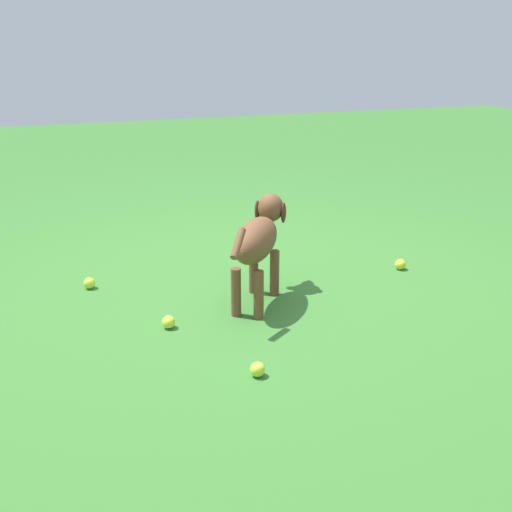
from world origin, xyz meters
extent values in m
plane|color=#38722D|center=(0.00, 0.00, 0.00)|extent=(14.00, 14.00, 0.00)
ellipsoid|color=brown|center=(-0.21, 0.01, 0.37)|extent=(0.51, 0.43, 0.22)
cylinder|color=brown|center=(-0.04, -0.03, 0.13)|extent=(0.05, 0.05, 0.26)
cylinder|color=brown|center=(-0.11, -0.13, 0.13)|extent=(0.05, 0.05, 0.26)
cylinder|color=brown|center=(-0.30, 0.15, 0.13)|extent=(0.05, 0.05, 0.26)
cylinder|color=brown|center=(-0.37, 0.05, 0.13)|extent=(0.05, 0.05, 0.26)
ellipsoid|color=brown|center=(0.03, -0.15, 0.47)|extent=(0.21, 0.21, 0.16)
ellipsoid|color=#472B19|center=(0.09, -0.19, 0.45)|extent=(0.13, 0.12, 0.06)
sphere|color=black|center=(0.13, -0.22, 0.45)|extent=(0.03, 0.03, 0.03)
ellipsoid|color=#472B19|center=(0.07, -0.09, 0.45)|extent=(0.06, 0.06, 0.12)
ellipsoid|color=#472B19|center=(-0.02, -0.21, 0.45)|extent=(0.06, 0.06, 0.12)
cylinder|color=brown|center=(-0.45, 0.19, 0.45)|extent=(0.15, 0.12, 0.13)
sphere|color=#C4E33A|center=(0.30, 0.86, 0.03)|extent=(0.07, 0.07, 0.07)
sphere|color=yellow|center=(0.01, -1.00, 0.03)|extent=(0.07, 0.07, 0.07)
sphere|color=#CFE53D|center=(-0.34, 0.52, 0.03)|extent=(0.07, 0.07, 0.07)
sphere|color=#CAE13B|center=(-0.92, 0.24, 0.03)|extent=(0.07, 0.07, 0.07)
camera|label=1|loc=(-3.18, 1.00, 1.43)|focal=44.29mm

